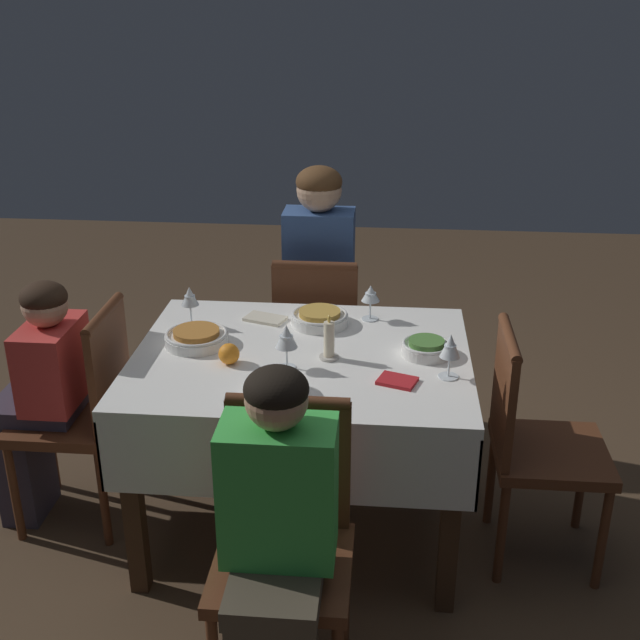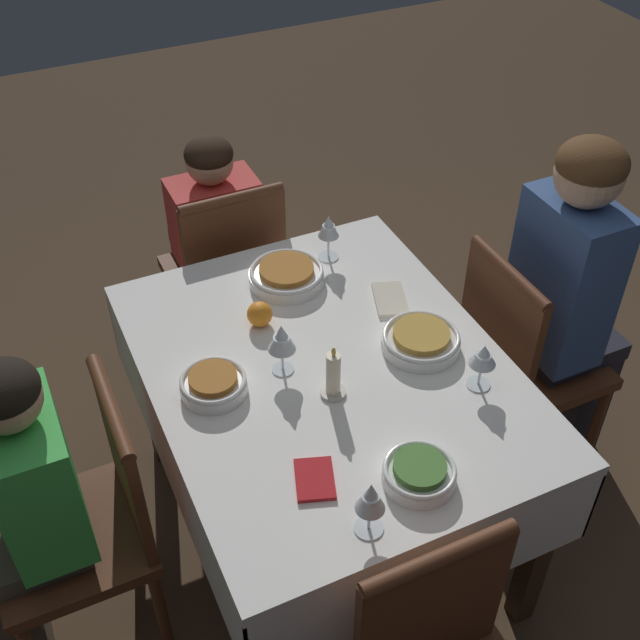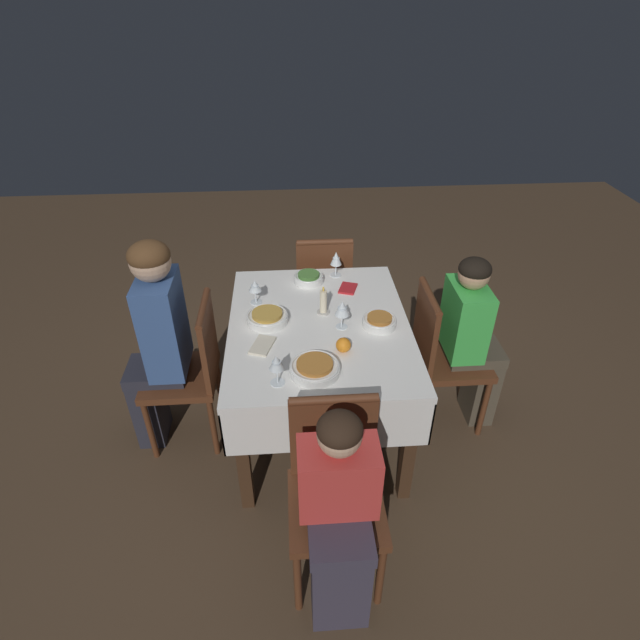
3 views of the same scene
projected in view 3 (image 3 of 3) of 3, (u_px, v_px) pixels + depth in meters
ground_plane at (319, 424)px, 2.95m from camera, size 8.00×8.00×0.00m
dining_table at (319, 340)px, 2.60m from camera, size 1.16×0.92×0.72m
chair_south at (191, 367)px, 2.63m from camera, size 0.38×0.39×0.87m
chair_north at (442, 352)px, 2.74m from camera, size 0.38×0.39×0.87m
chair_east at (335, 485)px, 2.02m from camera, size 0.39×0.38×0.87m
chair_west at (323, 285)px, 3.34m from camera, size 0.39×0.38×0.87m
person_adult_denim at (157, 338)px, 2.51m from camera, size 0.30×0.34×1.21m
person_child_green at (472, 337)px, 2.70m from camera, size 0.30×0.33×1.05m
person_child_red at (339, 513)px, 1.86m from camera, size 0.33×0.30×0.96m
bowl_south at (267, 317)px, 2.55m from camera, size 0.22×0.22×0.06m
wine_glass_south at (255, 287)px, 2.65m from camera, size 0.07×0.07×0.14m
bowl_north at (379, 321)px, 2.51m from camera, size 0.17×0.17×0.06m
wine_glass_north at (342, 309)px, 2.46m from camera, size 0.07×0.07×0.16m
bowl_east at (315, 368)px, 2.21m from camera, size 0.23×0.23×0.06m
wine_glass_east at (277, 363)px, 2.11m from camera, size 0.06×0.06×0.15m
bowl_west at (309, 278)px, 2.88m from camera, size 0.17×0.17×0.06m
wine_glass_west at (336, 259)px, 2.90m from camera, size 0.07×0.07×0.15m
candle_centerpiece at (323, 303)px, 2.59m from camera, size 0.07×0.07×0.16m
orange_fruit at (343, 345)px, 2.34m from camera, size 0.07×0.07×0.07m
napkin_red_folded at (262, 345)px, 2.38m from camera, size 0.17×0.13×0.01m
napkin_spare_side at (348, 288)px, 2.82m from camera, size 0.14×0.12×0.01m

